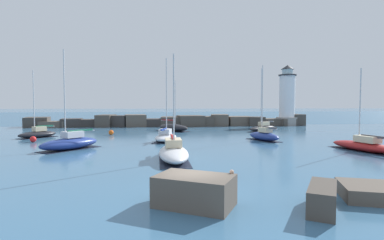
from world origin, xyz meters
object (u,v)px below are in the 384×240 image
at_px(sailboat_moored_2, 70,143).
at_px(sailboat_moored_7, 264,135).
at_px(person_on_rocks, 232,185).
at_px(sailboat_moored_3, 263,127).
at_px(mooring_buoy_orange_near, 33,139).
at_px(sailboat_moored_5, 38,133).
at_px(sailboat_moored_0, 166,137).
at_px(sailboat_moored_1, 173,127).
at_px(lighthouse, 287,100).
at_px(mooring_buoy_far_side, 111,132).
at_px(sailboat_moored_6, 364,145).
at_px(sailboat_moored_4, 174,152).

distance_m(sailboat_moored_2, sailboat_moored_7, 23.02).
bearing_deg(sailboat_moored_2, person_on_rocks, -55.55).
height_order(sailboat_moored_3, mooring_buoy_orange_near, sailboat_moored_3).
relative_size(sailboat_moored_3, sailboat_moored_5, 1.16).
height_order(sailboat_moored_0, sailboat_moored_3, sailboat_moored_3).
xyz_separation_m(sailboat_moored_2, person_on_rocks, (12.48, -18.19, 0.17)).
bearing_deg(person_on_rocks, mooring_buoy_orange_near, 127.14).
distance_m(sailboat_moored_1, mooring_buoy_orange_near, 22.27).
height_order(lighthouse, person_on_rocks, lighthouse).
relative_size(sailboat_moored_5, sailboat_moored_7, 0.96).
height_order(sailboat_moored_3, mooring_buoy_far_side, sailboat_moored_3).
xyz_separation_m(sailboat_moored_1, person_on_rocks, (0.96, -38.15, 0.26)).
relative_size(sailboat_moored_0, mooring_buoy_far_side, 10.84).
xyz_separation_m(sailboat_moored_1, mooring_buoy_far_side, (-9.62, -5.72, -0.24)).
height_order(sailboat_moored_2, mooring_buoy_far_side, sailboat_moored_2).
relative_size(lighthouse, sailboat_moored_1, 1.52).
height_order(sailboat_moored_2, sailboat_moored_7, sailboat_moored_2).
relative_size(sailboat_moored_3, person_on_rocks, 6.82).
height_order(sailboat_moored_3, sailboat_moored_7, sailboat_moored_3).
xyz_separation_m(sailboat_moored_7, person_on_rocks, (-9.96, -23.34, 0.22)).
bearing_deg(sailboat_moored_2, sailboat_moored_6, -8.38).
bearing_deg(person_on_rocks, sailboat_moored_0, 96.19).
bearing_deg(sailboat_moored_6, sailboat_moored_2, 171.62).
xyz_separation_m(sailboat_moored_0, sailboat_moored_5, (-17.56, 6.20, -0.02)).
bearing_deg(lighthouse, sailboat_moored_3, -128.43).
height_order(sailboat_moored_6, sailboat_moored_7, sailboat_moored_7).
relative_size(sailboat_moored_3, sailboat_moored_4, 1.24).
xyz_separation_m(lighthouse, sailboat_moored_3, (-9.73, -12.27, -5.04)).
bearing_deg(mooring_buoy_orange_near, sailboat_moored_4, -39.17).
distance_m(lighthouse, person_on_rocks, 54.89).
distance_m(sailboat_moored_0, mooring_buoy_orange_near, 16.16).
bearing_deg(sailboat_moored_5, person_on_rocks, -56.01).
relative_size(sailboat_moored_1, sailboat_moored_6, 1.04).
height_order(sailboat_moored_1, sailboat_moored_7, sailboat_moored_7).
relative_size(sailboat_moored_3, sailboat_moored_7, 1.12).
xyz_separation_m(sailboat_moored_0, person_on_rocks, (2.56, -23.65, 0.28)).
height_order(sailboat_moored_0, sailboat_moored_2, sailboat_moored_0).
bearing_deg(sailboat_moored_6, sailboat_moored_4, -172.09).
distance_m(lighthouse, sailboat_moored_5, 48.64).
relative_size(lighthouse, sailboat_moored_3, 1.21).
relative_size(lighthouse, sailboat_moored_7, 1.36).
height_order(lighthouse, sailboat_moored_3, lighthouse).
bearing_deg(mooring_buoy_orange_near, lighthouse, 29.47).
xyz_separation_m(lighthouse, mooring_buoy_orange_near, (-43.00, -24.30, -5.27)).
relative_size(lighthouse, sailboat_moored_6, 1.59).
relative_size(lighthouse, mooring_buoy_far_side, 13.66).
height_order(sailboat_moored_6, person_on_rocks, sailboat_moored_6).
distance_m(sailboat_moored_0, person_on_rocks, 23.79).
distance_m(lighthouse, sailboat_moored_4, 46.39).
xyz_separation_m(sailboat_moored_2, sailboat_moored_6, (29.30, -4.31, -0.15)).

